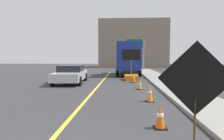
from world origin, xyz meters
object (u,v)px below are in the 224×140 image
at_px(traffic_cone_far_lane, 140,85).
at_px(traffic_cone_curbside, 134,78).
at_px(pickup_car, 71,74).
at_px(highway_guide_sign, 138,48).
at_px(traffic_cone_mid_lane, 150,93).
at_px(box_truck, 128,58).
at_px(traffic_cone_near_sign, 160,117).
at_px(arrow_board_trailer, 131,75).
at_px(roadwork_sign, 196,80).

xyz_separation_m(traffic_cone_far_lane, traffic_cone_curbside, (-0.17, 3.32, 0.07)).
relative_size(pickup_car, traffic_cone_far_lane, 8.16).
xyz_separation_m(pickup_car, highway_guide_sign, (6.49, 15.07, 2.72)).
bearing_deg(traffic_cone_mid_lane, box_truck, 92.63).
xyz_separation_m(traffic_cone_near_sign, traffic_cone_mid_lane, (0.17, 3.28, 0.05)).
height_order(arrow_board_trailer, traffic_cone_near_sign, arrow_board_trailer).
bearing_deg(traffic_cone_near_sign, box_truck, 91.49).
bearing_deg(traffic_cone_far_lane, roadwork_sign, -86.12).
distance_m(arrow_board_trailer, box_truck, 4.95).
bearing_deg(traffic_cone_far_lane, traffic_cone_mid_lane, -87.37).
xyz_separation_m(arrow_board_trailer, box_truck, (-0.13, 4.74, 1.42)).
xyz_separation_m(roadwork_sign, box_truck, (-0.97, 17.39, 0.43)).
xyz_separation_m(box_truck, traffic_cone_far_lane, (0.45, -9.72, -1.61)).
relative_size(arrow_board_trailer, box_truck, 0.40).
bearing_deg(box_truck, traffic_cone_curbside, -87.50).
bearing_deg(arrow_board_trailer, pickup_car, -155.94).
xyz_separation_m(arrow_board_trailer, traffic_cone_mid_lane, (0.47, -8.30, -0.12)).
height_order(traffic_cone_far_lane, traffic_cone_curbside, traffic_cone_curbside).
relative_size(box_truck, highway_guide_sign, 1.36).
height_order(pickup_car, traffic_cone_far_lane, pickup_car).
bearing_deg(traffic_cone_mid_lane, roadwork_sign, -85.17).
bearing_deg(box_truck, traffic_cone_near_sign, -88.51).
relative_size(traffic_cone_mid_lane, traffic_cone_curbside, 1.02).
bearing_deg(traffic_cone_mid_lane, arrow_board_trailer, 93.21).
bearing_deg(box_truck, arrow_board_trailer, -88.37).
xyz_separation_m(box_truck, highway_guide_sign, (1.82, 8.19, 1.52)).
bearing_deg(roadwork_sign, traffic_cone_curbside, 93.58).
distance_m(roadwork_sign, box_truck, 17.42).
distance_m(arrow_board_trailer, pickup_car, 5.27).
distance_m(highway_guide_sign, traffic_cone_curbside, 14.98).
bearing_deg(highway_guide_sign, traffic_cone_curbside, -96.03).
relative_size(roadwork_sign, traffic_cone_near_sign, 3.58).
relative_size(roadwork_sign, traffic_cone_curbside, 3.21).
relative_size(roadwork_sign, pickup_car, 0.48).
xyz_separation_m(roadwork_sign, traffic_cone_far_lane, (-0.52, 7.66, -1.18)).
distance_m(roadwork_sign, traffic_cone_curbside, 11.06).
height_order(roadwork_sign, highway_guide_sign, highway_guide_sign).
relative_size(pickup_car, highway_guide_sign, 0.97).
height_order(highway_guide_sign, traffic_cone_mid_lane, highway_guide_sign).
height_order(highway_guide_sign, traffic_cone_near_sign, highway_guide_sign).
distance_m(roadwork_sign, traffic_cone_mid_lane, 4.50).
distance_m(pickup_car, traffic_cone_near_sign, 10.73).
xyz_separation_m(box_truck, traffic_cone_near_sign, (0.43, -16.32, -1.58)).
relative_size(arrow_board_trailer, traffic_cone_near_sign, 4.14).
bearing_deg(traffic_cone_near_sign, arrow_board_trailer, 91.44).
height_order(box_truck, highway_guide_sign, highway_guide_sign).
bearing_deg(box_truck, traffic_cone_mid_lane, -87.37).
height_order(arrow_board_trailer, highway_guide_sign, highway_guide_sign).
bearing_deg(traffic_cone_curbside, traffic_cone_mid_lane, -87.24).
distance_m(traffic_cone_near_sign, traffic_cone_mid_lane, 3.29).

